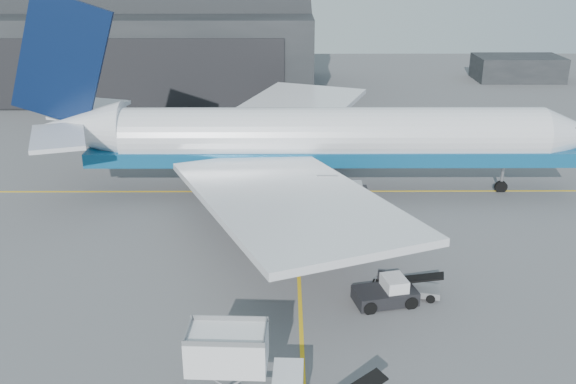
{
  "coord_description": "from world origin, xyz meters",
  "views": [
    {
      "loc": [
        -0.93,
        -35.2,
        21.28
      ],
      "look_at": [
        -0.73,
        8.2,
        4.5
      ],
      "focal_mm": 40.0,
      "sensor_mm": 36.0,
      "label": 1
    }
  ],
  "objects_px": {
    "pushback_tug": "(387,293)",
    "catering_truck": "(238,368)",
    "airliner": "(309,139)",
    "belt_loader_b": "(406,287)"
  },
  "relations": [
    {
      "from": "pushback_tug",
      "to": "catering_truck",
      "type": "bearing_deg",
      "value": -145.41
    },
    {
      "from": "airliner",
      "to": "belt_loader_b",
      "type": "height_order",
      "value": "airliner"
    },
    {
      "from": "catering_truck",
      "to": "pushback_tug",
      "type": "xyz_separation_m",
      "value": [
        8.73,
        9.5,
        -1.37
      ]
    },
    {
      "from": "airliner",
      "to": "catering_truck",
      "type": "distance_m",
      "value": 29.59
    },
    {
      "from": "catering_truck",
      "to": "belt_loader_b",
      "type": "xyz_separation_m",
      "value": [
        10.15,
        10.53,
        -1.51
      ]
    },
    {
      "from": "catering_truck",
      "to": "belt_loader_b",
      "type": "height_order",
      "value": "catering_truck"
    },
    {
      "from": "belt_loader_b",
      "to": "pushback_tug",
      "type": "bearing_deg",
      "value": -130.96
    },
    {
      "from": "airliner",
      "to": "pushback_tug",
      "type": "relative_size",
      "value": 12.22
    },
    {
      "from": "airliner",
      "to": "pushback_tug",
      "type": "height_order",
      "value": "airliner"
    },
    {
      "from": "catering_truck",
      "to": "belt_loader_b",
      "type": "relative_size",
      "value": 1.3
    }
  ]
}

